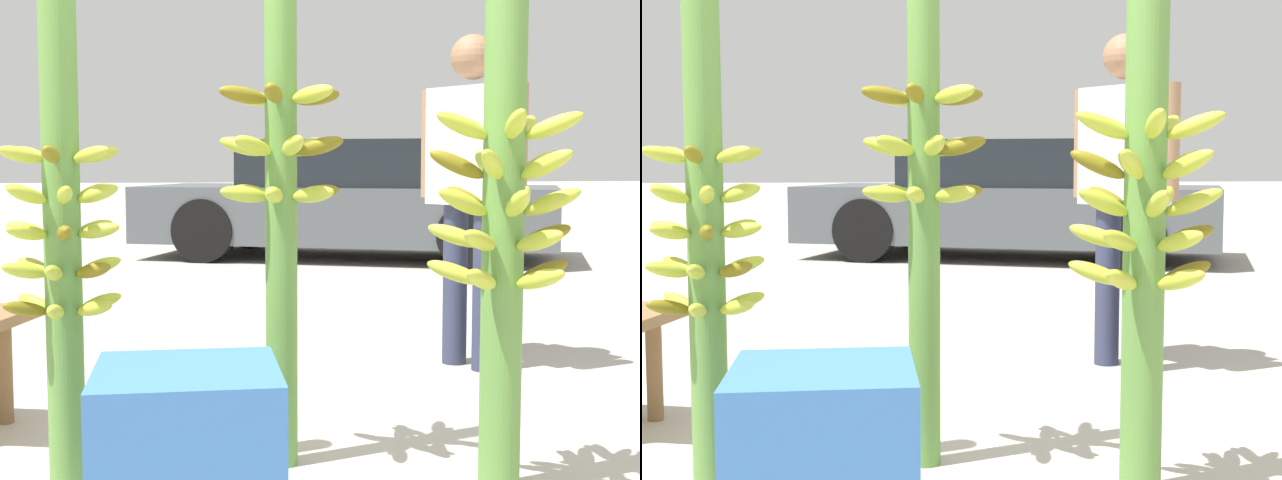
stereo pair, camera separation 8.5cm
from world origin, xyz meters
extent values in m
cylinder|color=#5B8C3D|center=(-0.63, 0.40, 0.82)|extent=(0.11, 0.11, 1.65)
ellipsoid|color=#ADB733|center=(-0.73, 0.46, 1.00)|extent=(0.14, 0.11, 0.07)
ellipsoid|color=#ADB733|center=(-0.74, 0.35, 1.00)|extent=(0.14, 0.10, 0.07)
ellipsoid|color=#736414|center=(-0.64, 0.28, 1.00)|extent=(0.05, 0.14, 0.07)
ellipsoid|color=#ADB733|center=(-0.54, 0.33, 1.00)|extent=(0.14, 0.11, 0.07)
ellipsoid|color=#ADB733|center=(-0.53, 0.44, 1.00)|extent=(0.14, 0.10, 0.07)
ellipsoid|color=#ADB733|center=(-0.62, 0.51, 1.00)|extent=(0.05, 0.14, 0.07)
ellipsoid|color=#ADB733|center=(-0.55, 0.47, 0.89)|extent=(0.13, 0.12, 0.08)
ellipsoid|color=#ADB733|center=(-0.66, 0.51, 0.89)|extent=(0.07, 0.14, 0.08)
ellipsoid|color=#ADB733|center=(-0.74, 0.43, 0.89)|extent=(0.14, 0.08, 0.08)
ellipsoid|color=#ADB733|center=(-0.72, 0.32, 0.89)|extent=(0.13, 0.12, 0.08)
ellipsoid|color=#ADB733|center=(-0.61, 0.28, 0.89)|extent=(0.07, 0.14, 0.08)
ellipsoid|color=#ADB733|center=(-0.52, 0.36, 0.89)|extent=(0.14, 0.08, 0.08)
ellipsoid|color=#ADB733|center=(-0.52, 0.36, 0.78)|extent=(0.14, 0.08, 0.07)
ellipsoid|color=#ADB733|center=(-0.54, 0.47, 0.78)|extent=(0.13, 0.12, 0.07)
ellipsoid|color=#736414|center=(-0.65, 0.51, 0.78)|extent=(0.07, 0.14, 0.07)
ellipsoid|color=#ADB733|center=(-0.74, 0.43, 0.78)|extent=(0.14, 0.08, 0.07)
ellipsoid|color=#ADB733|center=(-0.72, 0.32, 0.78)|extent=(0.13, 0.12, 0.07)
ellipsoid|color=#736414|center=(-0.61, 0.28, 0.78)|extent=(0.07, 0.14, 0.07)
ellipsoid|color=#ADB733|center=(-0.64, 0.28, 0.66)|extent=(0.06, 0.14, 0.07)
ellipsoid|color=#736414|center=(-0.54, 0.33, 0.66)|extent=(0.14, 0.11, 0.07)
ellipsoid|color=#ADB733|center=(-0.53, 0.44, 0.66)|extent=(0.14, 0.10, 0.07)
ellipsoid|color=#ADB733|center=(-0.62, 0.51, 0.66)|extent=(0.06, 0.14, 0.07)
ellipsoid|color=#ADB733|center=(-0.73, 0.46, 0.66)|extent=(0.14, 0.11, 0.07)
ellipsoid|color=#ADB733|center=(-0.74, 0.35, 0.66)|extent=(0.14, 0.10, 0.07)
ellipsoid|color=#736414|center=(-0.74, 0.34, 0.55)|extent=(0.14, 0.10, 0.07)
ellipsoid|color=#ADB733|center=(-0.64, 0.28, 0.55)|extent=(0.05, 0.14, 0.07)
ellipsoid|color=#ADB733|center=(-0.54, 0.33, 0.55)|extent=(0.14, 0.11, 0.07)
ellipsoid|color=#ADB733|center=(-0.53, 0.45, 0.55)|extent=(0.14, 0.10, 0.07)
ellipsoid|color=#ADB733|center=(-0.62, 0.51, 0.55)|extent=(0.05, 0.14, 0.07)
ellipsoid|color=#ADB733|center=(-0.73, 0.46, 0.55)|extent=(0.14, 0.11, 0.07)
cylinder|color=#5B8C3D|center=(0.03, 0.48, 0.80)|extent=(0.10, 0.10, 1.59)
ellipsoid|color=#736414|center=(-0.09, 0.45, 1.19)|extent=(0.17, 0.09, 0.08)
ellipsoid|color=#736414|center=(0.00, 0.36, 1.19)|extent=(0.09, 0.17, 0.08)
ellipsoid|color=#ADB733|center=(0.12, 0.39, 1.19)|extent=(0.15, 0.15, 0.08)
ellipsoid|color=#736414|center=(0.15, 0.51, 1.19)|extent=(0.17, 0.09, 0.08)
ellipsoid|color=#ADB733|center=(0.07, 0.60, 1.19)|extent=(0.09, 0.17, 0.08)
ellipsoid|color=#ADB733|center=(-0.05, 0.57, 1.19)|extent=(0.15, 0.15, 0.08)
ellipsoid|color=#ADB733|center=(0.06, 0.36, 1.03)|extent=(0.08, 0.17, 0.09)
ellipsoid|color=#736414|center=(0.15, 0.44, 1.03)|extent=(0.17, 0.10, 0.09)
ellipsoid|color=#ADB733|center=(0.13, 0.56, 1.03)|extent=(0.16, 0.15, 0.09)
ellipsoid|color=#736414|center=(0.01, 0.60, 1.03)|extent=(0.08, 0.17, 0.09)
ellipsoid|color=#ADB733|center=(-0.08, 0.52, 1.03)|extent=(0.17, 0.10, 0.09)
ellipsoid|color=#ADB733|center=(-0.06, 0.40, 1.03)|extent=(0.16, 0.15, 0.09)
ellipsoid|color=#ADB733|center=(0.00, 0.36, 0.88)|extent=(0.09, 0.17, 0.07)
ellipsoid|color=#ADB733|center=(0.12, 0.39, 0.88)|extent=(0.15, 0.15, 0.07)
ellipsoid|color=#736414|center=(0.15, 0.52, 0.88)|extent=(0.17, 0.09, 0.07)
ellipsoid|color=#ADB733|center=(0.06, 0.60, 0.88)|extent=(0.09, 0.17, 0.07)
ellipsoid|color=#ADB733|center=(-0.06, 0.57, 0.88)|extent=(0.15, 0.15, 0.07)
ellipsoid|color=#ADB733|center=(-0.09, 0.44, 0.88)|extent=(0.17, 0.09, 0.07)
cylinder|color=#5B8C3D|center=(0.65, 0.15, 0.83)|extent=(0.12, 0.12, 1.66)
ellipsoid|color=#ADB733|center=(0.63, 0.01, 1.08)|extent=(0.07, 0.18, 0.11)
ellipsoid|color=#ADB733|center=(0.77, 0.09, 1.08)|extent=(0.18, 0.12, 0.11)
ellipsoid|color=#ADB733|center=(0.74, 0.25, 1.08)|extent=(0.16, 0.16, 0.11)
ellipsoid|color=#ADB733|center=(0.58, 0.27, 1.08)|extent=(0.13, 0.18, 0.11)
ellipsoid|color=#ADB733|center=(0.51, 0.12, 1.08)|extent=(0.18, 0.08, 0.11)
ellipsoid|color=#736414|center=(0.52, 0.18, 0.97)|extent=(0.18, 0.10, 0.12)
ellipsoid|color=#ADB733|center=(0.57, 0.03, 0.97)|extent=(0.14, 0.18, 0.12)
ellipsoid|color=#ADB733|center=(0.73, 0.04, 0.97)|extent=(0.15, 0.17, 0.12)
ellipsoid|color=#ADB733|center=(0.78, 0.19, 0.97)|extent=(0.18, 0.11, 0.12)
ellipsoid|color=#ADB733|center=(0.64, 0.28, 0.97)|extent=(0.06, 0.18, 0.12)
ellipsoid|color=#736414|center=(0.58, 0.26, 0.87)|extent=(0.14, 0.18, 0.11)
ellipsoid|color=#ADB733|center=(0.52, 0.11, 0.87)|extent=(0.19, 0.09, 0.11)
ellipsoid|color=#ADB733|center=(0.64, 0.01, 0.87)|extent=(0.06, 0.18, 0.11)
ellipsoid|color=#ADB733|center=(0.78, 0.10, 0.87)|extent=(0.18, 0.11, 0.11)
ellipsoid|color=#ADB733|center=(0.74, 0.25, 0.87)|extent=(0.15, 0.17, 0.11)
ellipsoid|color=#ADB733|center=(0.53, 0.21, 0.76)|extent=(0.18, 0.13, 0.10)
ellipsoid|color=#ADB733|center=(0.55, 0.05, 0.76)|extent=(0.16, 0.16, 0.10)
ellipsoid|color=#ADB733|center=(0.71, 0.02, 0.76)|extent=(0.12, 0.18, 0.10)
ellipsoid|color=#736414|center=(0.79, 0.16, 0.76)|extent=(0.18, 0.07, 0.10)
ellipsoid|color=#ADB733|center=(0.67, 0.28, 0.76)|extent=(0.08, 0.19, 0.10)
ellipsoid|color=#ADB733|center=(0.67, 0.28, 0.65)|extent=(0.07, 0.18, 0.10)
ellipsoid|color=#ADB733|center=(0.52, 0.21, 0.65)|extent=(0.18, 0.12, 0.10)
ellipsoid|color=#ADB733|center=(0.55, 0.04, 0.65)|extent=(0.16, 0.16, 0.10)
ellipsoid|color=#ADB733|center=(0.72, 0.02, 0.65)|extent=(0.13, 0.18, 0.10)
ellipsoid|color=#736414|center=(0.79, 0.17, 0.65)|extent=(0.19, 0.08, 0.10)
cylinder|color=#2D334C|center=(1.02, 1.81, 0.39)|extent=(0.16, 0.16, 0.78)
cylinder|color=#2D334C|center=(1.11, 1.65, 0.39)|extent=(0.16, 0.16, 0.78)
cube|color=white|center=(1.06, 1.73, 1.06)|extent=(0.38, 0.46, 0.55)
cylinder|color=#936B4C|center=(0.93, 1.95, 1.07)|extent=(0.14, 0.14, 0.52)
cylinder|color=#936B4C|center=(1.20, 1.50, 1.07)|extent=(0.14, 0.14, 0.52)
sphere|color=#936B4C|center=(1.06, 1.73, 1.47)|extent=(0.21, 0.21, 0.21)
cylinder|color=olive|center=(-0.95, 1.09, 0.20)|extent=(0.06, 0.06, 0.41)
cube|color=#4C5156|center=(1.35, 6.63, 0.45)|extent=(4.48, 3.06, 0.56)
cube|color=black|center=(1.51, 6.57, 0.96)|extent=(2.69, 2.26, 0.46)
cylinder|color=black|center=(-0.12, 6.40, 0.31)|extent=(0.65, 0.41, 0.62)
cylinder|color=black|center=(0.43, 7.80, 0.31)|extent=(0.65, 0.41, 0.62)
cylinder|color=black|center=(2.28, 5.46, 0.31)|extent=(0.65, 0.41, 0.62)
cylinder|color=black|center=(2.83, 6.87, 0.31)|extent=(0.65, 0.41, 0.62)
cube|color=#386BB2|center=(-0.27, -0.11, 0.23)|extent=(0.46, 0.46, 0.46)
camera|label=1|loc=(-0.25, -2.34, 0.98)|focal=50.00mm
camera|label=2|loc=(-0.17, -2.35, 0.98)|focal=50.00mm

